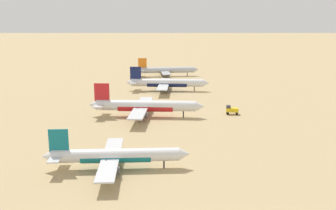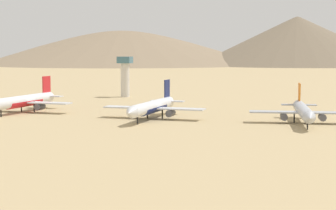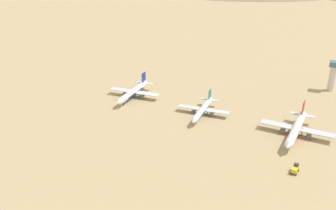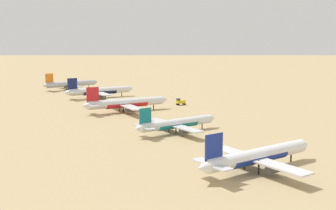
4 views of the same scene
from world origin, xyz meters
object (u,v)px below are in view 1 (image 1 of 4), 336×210
at_px(parked_jet_1, 115,156).
at_px(service_truck, 232,110).
at_px(parked_jet_3, 166,83).
at_px(parked_jet_2, 145,106).
at_px(parked_jet_4, 166,70).

xyz_separation_m(parked_jet_1, service_truck, (42.95, 59.47, -1.82)).
height_order(parked_jet_3, service_truck, parked_jet_3).
distance_m(parked_jet_1, parked_jet_2, 56.18).
bearing_deg(parked_jet_4, service_truck, -75.64).
bearing_deg(service_truck, parked_jet_1, -125.84).
xyz_separation_m(parked_jet_1, parked_jet_2, (5.61, 55.90, 0.80)).
bearing_deg(parked_jet_2, parked_jet_1, -95.73).
relative_size(parked_jet_1, parked_jet_4, 0.89).
xyz_separation_m(parked_jet_2, parked_jet_3, (9.68, 56.92, -0.13)).
distance_m(parked_jet_3, service_truck, 60.15).
bearing_deg(parked_jet_1, service_truck, 54.16).
height_order(parked_jet_1, parked_jet_2, parked_jet_2).
bearing_deg(parked_jet_2, parked_jet_4, 84.89).
height_order(parked_jet_1, parked_jet_4, parked_jet_4).
xyz_separation_m(parked_jet_1, parked_jet_3, (15.28, 112.82, 0.67)).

